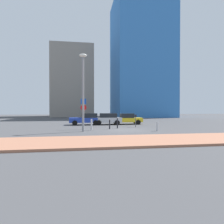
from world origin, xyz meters
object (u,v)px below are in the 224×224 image
object	(u,v)px
parking_meter	(136,119)
traffic_bollard_edge	(117,123)
parked_car_blue	(87,119)
traffic_bollard_mid	(157,126)
street_lamp	(83,86)
parked_car_silver	(107,119)
parked_car_yellow	(127,119)
parking_sign_post	(83,110)
traffic_bollard_near	(110,124)
traffic_bollard_far	(91,125)

from	to	relation	value
parking_meter	traffic_bollard_edge	bearing A→B (deg)	-159.72
parked_car_blue	traffic_bollard_mid	bearing A→B (deg)	-52.49
parking_meter	street_lamp	bearing A→B (deg)	-151.62
parked_car_silver	parking_meter	size ratio (longest dim) A/B	2.91
street_lamp	parked_car_yellow	bearing A→B (deg)	52.68
parked_car_yellow	traffic_bollard_edge	bearing A→B (deg)	-113.05
parked_car_blue	traffic_bollard_edge	distance (m)	6.03
parking_meter	traffic_bollard_mid	world-z (taller)	parking_meter
parking_sign_post	parked_car_yellow	bearing A→B (deg)	45.00
parking_meter	traffic_bollard_mid	size ratio (longest dim) A/B	1.67
parked_car_yellow	parked_car_blue	bearing A→B (deg)	-177.38
parked_car_blue	traffic_bollard_near	bearing A→B (deg)	-69.85
parked_car_yellow	street_lamp	bearing A→B (deg)	-127.32
traffic_bollard_mid	traffic_bollard_far	distance (m)	6.23
parked_car_silver	street_lamp	world-z (taller)	street_lamp
traffic_bollard_edge	traffic_bollard_far	bearing A→B (deg)	-153.24
traffic_bollard_mid	parking_meter	bearing A→B (deg)	104.60
parking_meter	traffic_bollard_near	xyz separation A→B (m)	(-3.15, -1.41, -0.44)
traffic_bollard_edge	traffic_bollard_near	bearing A→B (deg)	-147.50
parked_car_silver	parked_car_yellow	size ratio (longest dim) A/B	0.99
parked_car_silver	traffic_bollard_far	bearing A→B (deg)	-109.44
traffic_bollard_mid	parking_sign_post	bearing A→B (deg)	159.64
parking_meter	traffic_bollard_edge	xyz separation A→B (m)	(-2.23, -0.83, -0.38)
parked_car_blue	traffic_bollard_edge	bearing A→B (deg)	-59.66
traffic_bollard_far	traffic_bollard_mid	bearing A→B (deg)	-14.31
parked_car_yellow	street_lamp	world-z (taller)	street_lamp
parking_sign_post	traffic_bollard_far	size ratio (longest dim) A/B	2.88
parked_car_blue	parking_sign_post	bearing A→B (deg)	-95.32
street_lamp	traffic_bollard_near	bearing A→B (deg)	32.98
parking_sign_post	traffic_bollard_mid	size ratio (longest dim) A/B	3.65
parking_meter	parked_car_yellow	bearing A→B (deg)	88.97
parked_car_yellow	traffic_bollard_far	size ratio (longest dim) A/B	3.89
parked_car_silver	traffic_bollard_mid	world-z (taller)	parked_car_silver
parked_car_yellow	parking_sign_post	bearing A→B (deg)	-135.00
parked_car_yellow	traffic_bollard_far	distance (m)	8.57
parking_sign_post	parking_meter	distance (m)	6.03
parked_car_silver	parking_sign_post	size ratio (longest dim) A/B	1.33
parked_car_silver	parking_sign_post	distance (m)	6.46
street_lamp	traffic_bollard_edge	xyz separation A→B (m)	(3.61, 2.33, -3.61)
traffic_bollard_far	parked_car_silver	bearing A→B (deg)	70.56
parked_car_blue	parked_car_silver	xyz separation A→B (m)	(2.54, -0.07, 0.02)
parked_car_silver	parking_sign_post	xyz separation A→B (m)	(-3.06, -5.57, 1.19)
parked_car_blue	traffic_bollard_mid	distance (m)	10.29
street_lamp	traffic_bollard_mid	world-z (taller)	street_lamp
parking_meter	traffic_bollard_near	distance (m)	3.48
parked_car_blue	traffic_bollard_near	world-z (taller)	parked_car_blue
parking_meter	street_lamp	world-z (taller)	street_lamp
traffic_bollard_mid	street_lamp	bearing A→B (deg)	174.77
parked_car_blue	traffic_bollard_near	xyz separation A→B (m)	(2.12, -5.79, -0.28)
street_lamp	parked_car_silver	bearing A→B (deg)	67.38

